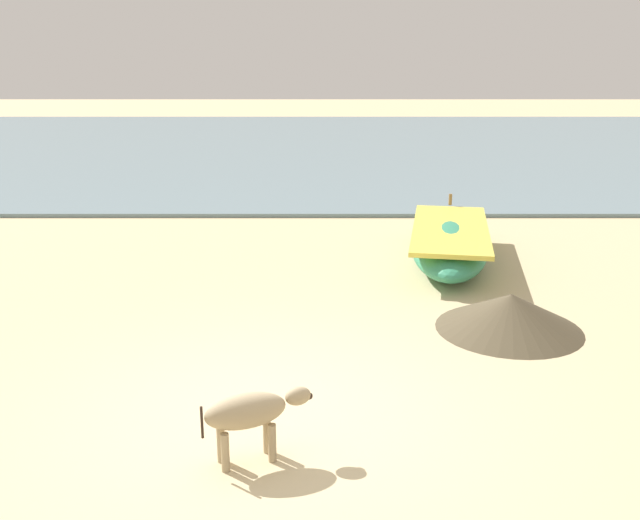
# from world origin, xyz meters

# --- Properties ---
(ground) EXTENTS (80.00, 80.00, 0.00)m
(ground) POSITION_xyz_m (0.00, 0.00, 0.00)
(ground) COLOR #CCB789
(sea_water) EXTENTS (60.00, 20.00, 0.08)m
(sea_water) POSITION_xyz_m (0.00, 17.93, 0.04)
(sea_water) COLOR slate
(sea_water) RESTS_ON ground
(fishing_boat_1) EXTENTS (1.76, 3.65, 0.78)m
(fishing_boat_1) POSITION_xyz_m (2.52, 4.89, 0.32)
(fishing_boat_1) COLOR #338C66
(fishing_boat_1) RESTS_ON ground
(calf_far_dun) EXTENTS (0.92, 0.52, 0.62)m
(calf_far_dun) POSITION_xyz_m (-0.11, -0.75, 0.44)
(calf_far_dun) COLOR tan
(calf_far_dun) RESTS_ON ground
(debris_pile_0) EXTENTS (1.80, 1.80, 0.45)m
(debris_pile_0) POSITION_xyz_m (2.77, 2.10, 0.23)
(debris_pile_0) COLOR brown
(debris_pile_0) RESTS_ON ground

